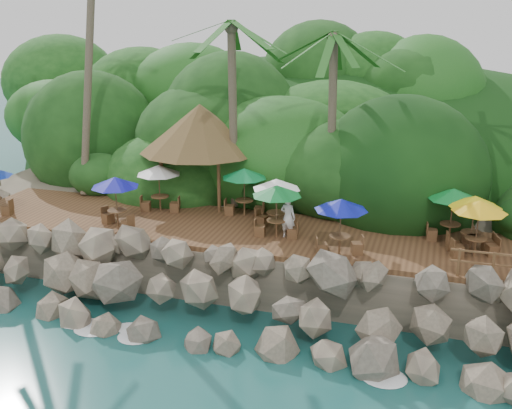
% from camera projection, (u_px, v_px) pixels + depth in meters
% --- Properties ---
extents(ground, '(140.00, 140.00, 0.00)m').
position_uv_depth(ground, '(204.00, 352.00, 20.55)').
color(ground, '#19514F').
rests_on(ground, ground).
extents(land_base, '(32.00, 25.20, 2.10)m').
position_uv_depth(land_base, '(308.00, 193.00, 34.79)').
color(land_base, gray).
rests_on(land_base, ground).
extents(jungle_hill, '(44.80, 28.00, 15.40)m').
position_uv_depth(jungle_hill, '(331.00, 177.00, 41.93)').
color(jungle_hill, '#143811').
rests_on(jungle_hill, ground).
extents(seawall, '(29.00, 4.00, 2.30)m').
position_uv_depth(seawall, '(223.00, 296.00, 22.02)').
color(seawall, gray).
rests_on(seawall, ground).
extents(terrace, '(26.00, 5.00, 0.20)m').
position_uv_depth(terrace, '(256.00, 232.00, 25.34)').
color(terrace, brown).
rests_on(terrace, land_base).
extents(jungle_foliage, '(44.00, 16.00, 12.00)m').
position_uv_depth(jungle_foliage, '(303.00, 215.00, 34.20)').
color(jungle_foliage, '#143811').
rests_on(jungle_foliage, ground).
extents(foam_line, '(25.20, 0.80, 0.06)m').
position_uv_depth(foam_line, '(207.00, 347.00, 20.81)').
color(foam_line, white).
rests_on(foam_line, ground).
extents(palapa, '(5.68, 5.68, 4.60)m').
position_uv_depth(palapa, '(200.00, 128.00, 28.22)').
color(palapa, brown).
rests_on(palapa, ground).
extents(dining_clusters, '(25.59, 5.19, 2.16)m').
position_uv_depth(dining_clusters, '(295.00, 193.00, 24.09)').
color(dining_clusters, brown).
rests_on(dining_clusters, terrace).
extents(waiter, '(0.71, 0.55, 1.74)m').
position_uv_depth(waiter, '(288.00, 217.00, 24.17)').
color(waiter, white).
rests_on(waiter, terrace).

